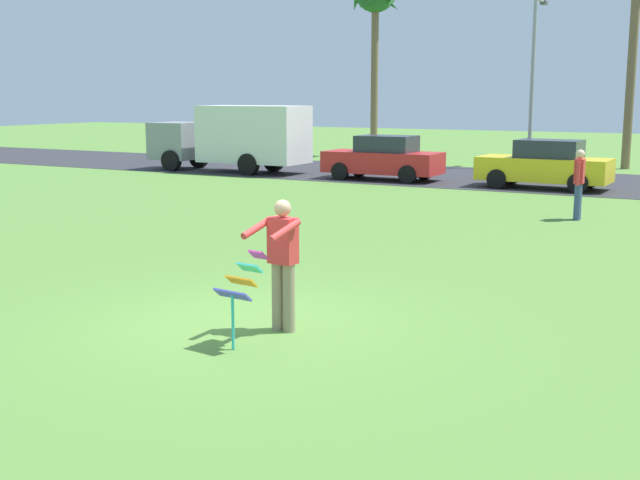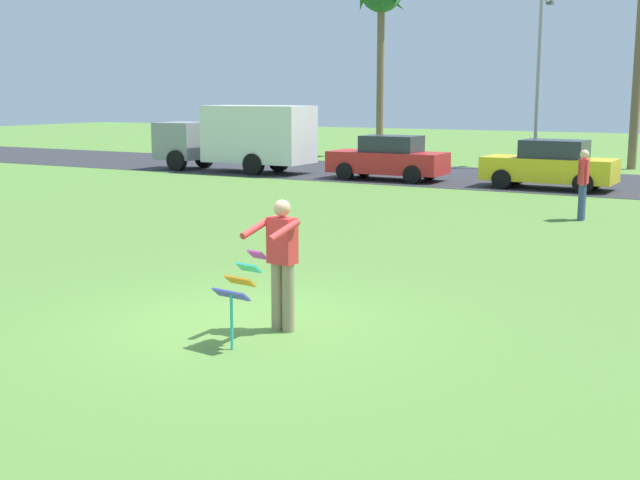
% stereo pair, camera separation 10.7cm
% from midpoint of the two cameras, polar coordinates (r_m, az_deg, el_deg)
% --- Properties ---
extents(ground_plane, '(120.00, 120.00, 0.00)m').
position_cam_midpoint_polar(ground_plane, '(11.17, -5.24, -5.82)').
color(ground_plane, '#568438').
extents(road_strip, '(120.00, 8.00, 0.01)m').
position_cam_midpoint_polar(road_strip, '(30.17, 16.99, 3.86)').
color(road_strip, '#2D2D33').
rests_on(road_strip, ground).
extents(person_kite_flyer, '(0.59, 0.69, 1.73)m').
position_cam_midpoint_polar(person_kite_flyer, '(10.59, -2.94, -1.38)').
color(person_kite_flyer, gray).
rests_on(person_kite_flyer, ground).
extents(kite_held, '(0.53, 0.67, 1.16)m').
position_cam_midpoint_polar(kite_held, '(10.01, -5.80, -3.10)').
color(kite_held, '#D83399').
rests_on(kite_held, ground).
extents(parked_truck_grey_van, '(6.71, 2.14, 2.62)m').
position_cam_midpoint_polar(parked_truck_grey_van, '(32.81, -5.97, 7.18)').
color(parked_truck_grey_van, gray).
rests_on(parked_truck_grey_van, ground).
extents(parked_car_red, '(4.22, 1.87, 1.60)m').
position_cam_midpoint_polar(parked_car_red, '(29.71, 4.33, 5.67)').
color(parked_car_red, red).
rests_on(parked_car_red, ground).
extents(parked_car_yellow, '(4.24, 1.91, 1.60)m').
position_cam_midpoint_polar(parked_car_yellow, '(27.84, 15.27, 5.05)').
color(parked_car_yellow, yellow).
rests_on(parked_car_yellow, ground).
extents(streetlight_pole, '(0.24, 1.65, 7.00)m').
position_cam_midpoint_polar(streetlight_pole, '(35.85, 14.56, 11.29)').
color(streetlight_pole, '#9E9EA3').
rests_on(streetlight_pole, ground).
extents(person_walker_near, '(0.24, 0.57, 1.73)m').
position_cam_midpoint_polar(person_walker_near, '(21.08, 17.43, 3.86)').
color(person_walker_near, '#384772').
rests_on(person_walker_near, ground).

